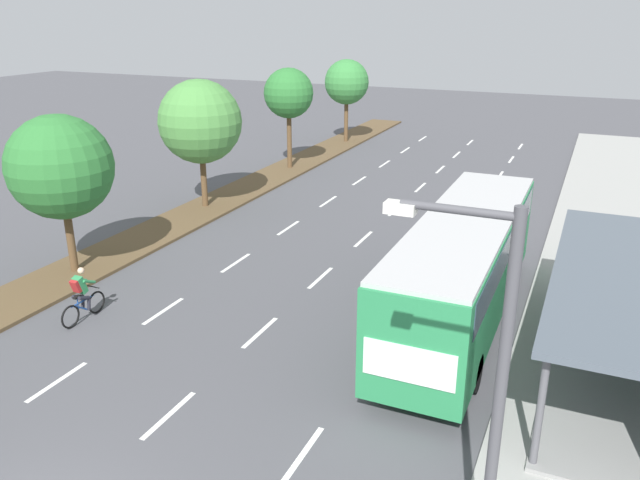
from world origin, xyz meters
The scene contains 13 objects.
median_strip centered at (-8.30, 20.00, 0.06)m, with size 2.60×52.00×0.12m, color brown.
sidewalk_right centered at (9.25, 20.00, 0.07)m, with size 4.50×52.00×0.15m, color #9E9E99.
lane_divider_left centered at (-3.50, 17.68, 0.00)m, with size 0.14×46.36×0.01m.
lane_divider_center centered at (0.00, 17.68, 0.00)m, with size 0.14×46.36×0.01m.
lane_divider_right centered at (3.50, 17.68, 0.00)m, with size 0.14×46.36×0.01m.
bus_shelter centered at (9.53, 10.25, 1.87)m, with size 2.90×9.77×2.86m.
bus centered at (5.25, 11.81, 2.07)m, with size 2.54×11.29×3.37m.
cyclist centered at (-5.33, 7.33, 0.79)m, with size 0.46×1.82×1.71m.
median_tree_second centered at (-8.30, 10.01, 3.94)m, with size 3.60×3.60×5.63m.
median_tree_third centered at (-8.48, 18.73, 4.14)m, with size 3.85×3.85×5.96m.
median_tree_fourth centered at (-8.28, 27.44, 4.44)m, with size 2.86×2.86×5.78m.
median_tree_fifth centered at (-8.13, 36.15, 4.23)m, with size 3.07×3.07×5.67m.
streetlight centered at (7.42, 2.41, 3.89)m, with size 1.91×0.24×6.50m.
Camera 1 is at (8.37, -5.71, 9.03)m, focal length 35.53 mm.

